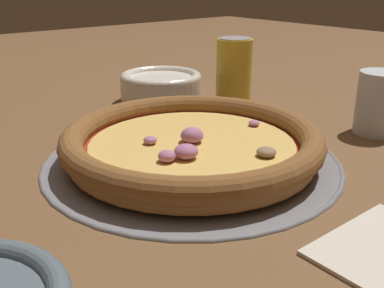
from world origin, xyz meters
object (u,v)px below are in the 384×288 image
(pizza, at_px, (192,141))
(bowl_near, at_px, (161,86))
(drinking_cup, at_px, (380,103))
(beverage_can, at_px, (234,72))
(pizza_tray, at_px, (192,158))

(pizza, xyz_separation_m, bowl_near, (0.26, -0.14, 0.00))
(drinking_cup, bearing_deg, pizza, 72.11)
(pizza, relative_size, bowl_near, 2.21)
(pizza, relative_size, beverage_can, 2.74)
(pizza_tray, bearing_deg, drinking_cup, -107.93)
(pizza_tray, height_order, pizza, pizza)
(pizza_tray, xyz_separation_m, beverage_can, (0.16, -0.23, 0.06))
(pizza_tray, bearing_deg, pizza, 149.77)
(pizza_tray, distance_m, pizza, 0.02)
(pizza, bearing_deg, pizza_tray, -30.23)
(pizza_tray, distance_m, bowl_near, 0.30)
(pizza, bearing_deg, drinking_cup, -107.89)
(pizza, bearing_deg, bowl_near, -27.83)
(drinking_cup, height_order, beverage_can, beverage_can)
(bowl_near, bearing_deg, drinking_cup, -156.69)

